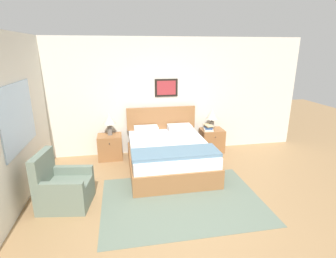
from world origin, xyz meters
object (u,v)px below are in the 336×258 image
object	(u,v)px
armchair	(62,188)
table_lamp_by_door	(212,115)
bed	(169,154)
nightstand_by_door	(212,140)
nightstand_near_window	(110,147)
table_lamp_near_window	(109,120)

from	to	relation	value
armchair	table_lamp_by_door	size ratio (longest dim) A/B	1.82
table_lamp_by_door	bed	bearing A→B (deg)	-146.21
armchair	nightstand_by_door	bearing A→B (deg)	128.33
bed	nightstand_near_window	bearing A→B (deg)	147.37
bed	table_lamp_near_window	bearing A→B (deg)	146.21
nightstand_near_window	nightstand_by_door	size ratio (longest dim) A/B	1.00
nightstand_by_door	nightstand_near_window	bearing A→B (deg)	180.00
nightstand_near_window	nightstand_by_door	distance (m)	2.35
table_lamp_by_door	table_lamp_near_window	bearing A→B (deg)	180.00
armchair	table_lamp_by_door	xyz separation A→B (m)	(3.02, 1.75, 0.59)
table_lamp_near_window	armchair	bearing A→B (deg)	-111.59
nightstand_near_window	nightstand_by_door	bearing A→B (deg)	0.00
nightstand_by_door	table_lamp_near_window	world-z (taller)	table_lamp_near_window
armchair	table_lamp_by_door	world-z (taller)	table_lamp_by_door
table_lamp_near_window	table_lamp_by_door	world-z (taller)	same
nightstand_near_window	table_lamp_near_window	xyz separation A→B (m)	(0.01, 0.02, 0.61)
armchair	nightstand_by_door	distance (m)	3.49
bed	armchair	size ratio (longest dim) A/B	2.26
bed	table_lamp_near_window	xyz separation A→B (m)	(-1.16, 0.78, 0.57)
nightstand_near_window	table_lamp_near_window	world-z (taller)	table_lamp_near_window
table_lamp_near_window	nightstand_by_door	bearing A→B (deg)	-0.60
nightstand_near_window	table_lamp_by_door	xyz separation A→B (m)	(2.34, 0.02, 0.61)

